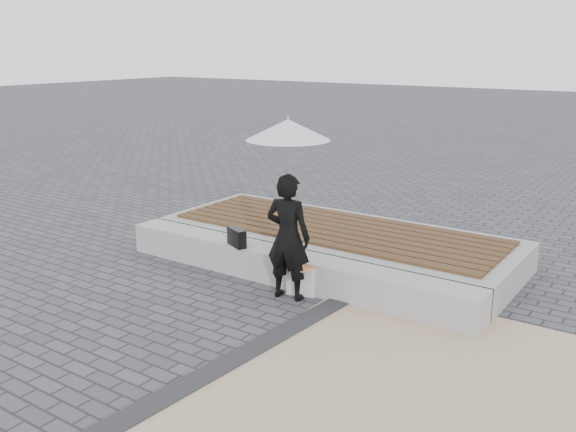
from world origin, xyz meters
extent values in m
plane|color=#4A4A4E|center=(0.00, 0.00, 0.00)|extent=(80.00, 80.00, 0.00)
cube|color=#292A2C|center=(0.75, -0.50, 0.02)|extent=(0.61, 5.20, 0.04)
cube|color=#A6A6A1|center=(0.00, 1.60, 0.20)|extent=(5.00, 0.45, 0.40)
cube|color=#9A9994|center=(0.00, 2.80, 0.20)|extent=(5.00, 2.00, 0.40)
imported|color=black|center=(0.28, 1.20, 0.75)|extent=(0.59, 0.43, 1.50)
cylinder|color=#B0B0B5|center=(0.28, 1.20, 1.40)|extent=(0.02, 0.02, 0.94)
cone|color=silver|center=(0.28, 1.20, 1.99)|extent=(0.94, 0.94, 0.23)
sphere|color=#B0B0B5|center=(0.28, 1.20, 2.12)|extent=(0.03, 0.03, 0.03)
cube|color=black|center=(-0.67, 1.44, 0.52)|extent=(0.35, 0.24, 0.23)
cube|color=silver|center=(0.37, 1.37, 0.18)|extent=(0.37, 0.22, 0.36)
cube|color=red|center=(0.37, 1.32, 0.37)|extent=(0.38, 0.31, 0.01)
camera|label=1|loc=(4.21, -4.52, 2.89)|focal=39.17mm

